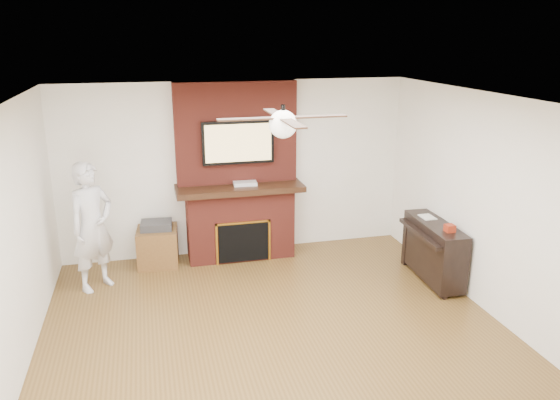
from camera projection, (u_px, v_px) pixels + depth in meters
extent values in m
cube|color=brown|center=(283.00, 354.00, 5.71)|extent=(5.36, 5.86, 0.18)
cube|color=white|center=(283.00, 94.00, 4.92)|extent=(5.36, 5.86, 0.18)
cube|color=white|center=(235.00, 167.00, 7.95)|extent=(5.36, 0.18, 2.50)
cube|color=white|center=(514.00, 213.00, 5.91)|extent=(0.18, 5.86, 2.50)
cube|color=maroon|center=(240.00, 223.00, 7.85)|extent=(1.50, 0.50, 1.00)
cube|color=black|center=(239.00, 188.00, 7.67)|extent=(1.78, 0.64, 0.08)
cube|color=maroon|center=(236.00, 133.00, 7.61)|extent=(1.70, 0.20, 1.42)
cube|color=black|center=(243.00, 242.00, 7.67)|extent=(0.70, 0.06, 0.55)
cube|color=#BF8C2D|center=(243.00, 223.00, 7.58)|extent=(0.78, 0.02, 0.03)
cube|color=#BF8C2D|center=(217.00, 245.00, 7.58)|extent=(0.03, 0.02, 0.61)
cube|color=#BF8C2D|center=(269.00, 240.00, 7.75)|extent=(0.03, 0.02, 0.61)
cube|color=black|center=(238.00, 142.00, 7.51)|extent=(1.00, 0.07, 0.60)
cube|color=tan|center=(239.00, 143.00, 7.48)|extent=(0.92, 0.01, 0.52)
cylinder|color=black|center=(283.00, 112.00, 4.97)|extent=(0.04, 0.04, 0.14)
sphere|color=white|center=(283.00, 124.00, 5.00)|extent=(0.26, 0.26, 0.26)
cube|color=black|center=(317.00, 116.00, 5.06)|extent=(0.55, 0.11, 0.01)
cube|color=black|center=(275.00, 113.00, 5.29)|extent=(0.11, 0.55, 0.01)
cube|color=black|center=(248.00, 119.00, 4.91)|extent=(0.55, 0.11, 0.01)
cube|color=black|center=(293.00, 123.00, 4.68)|extent=(0.11, 0.55, 0.01)
imported|color=silver|center=(92.00, 227.00, 6.76)|extent=(0.72, 0.70, 1.64)
cube|color=brown|center=(158.00, 246.00, 7.63)|extent=(0.59, 0.59, 0.53)
cube|color=#2F2F32|center=(156.00, 225.00, 7.54)|extent=(0.45, 0.37, 0.11)
cube|color=black|center=(434.00, 250.00, 7.11)|extent=(0.42, 1.22, 0.74)
cube|color=black|center=(446.00, 274.00, 6.61)|extent=(0.06, 0.09, 0.65)
cube|color=black|center=(406.00, 243.00, 7.61)|extent=(0.06, 0.09, 0.65)
cube|color=black|center=(421.00, 233.00, 6.99)|extent=(0.19, 1.11, 0.05)
cube|color=silver|center=(427.00, 217.00, 7.22)|extent=(0.17, 0.23, 0.01)
cube|color=maroon|center=(450.00, 228.00, 6.69)|extent=(0.11, 0.11, 0.09)
cube|color=silver|center=(245.00, 183.00, 7.65)|extent=(0.33, 0.20, 0.05)
cylinder|color=#317A3A|center=(236.00, 256.00, 7.86)|extent=(0.08, 0.08, 0.09)
cylinder|color=beige|center=(248.00, 255.00, 7.88)|extent=(0.07, 0.07, 0.11)
cylinder|color=#323E96|center=(260.00, 255.00, 7.92)|extent=(0.06, 0.06, 0.07)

